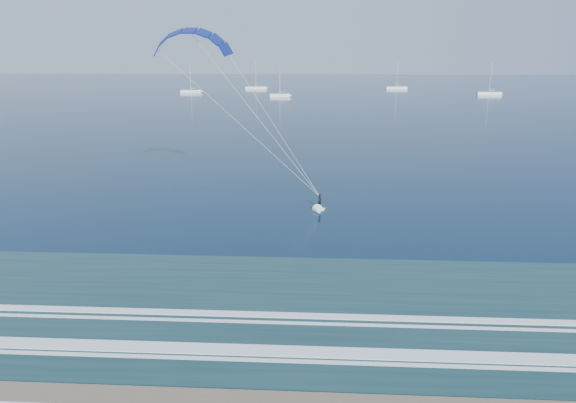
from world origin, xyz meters
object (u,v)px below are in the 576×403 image
at_px(sailboat_0, 191,91).
at_px(sailboat_4, 489,93).
at_px(sailboat_2, 280,95).
at_px(sailboat_1, 256,88).
at_px(sailboat_3, 397,88).
at_px(kitesurfer_rig, 256,116).

relative_size(sailboat_0, sailboat_4, 0.94).
bearing_deg(sailboat_2, sailboat_1, 107.16).
xyz_separation_m(sailboat_0, sailboat_3, (93.82, 31.41, 0.01)).
distance_m(sailboat_0, sailboat_1, 37.61).
bearing_deg(sailboat_2, sailboat_3, 44.82).
relative_size(sailboat_0, sailboat_1, 0.92).
relative_size(kitesurfer_rig, sailboat_4, 1.46).
distance_m(kitesurfer_rig, sailboat_3, 212.74).
relative_size(kitesurfer_rig, sailboat_1, 1.43).
height_order(sailboat_0, sailboat_2, sailboat_0).
height_order(sailboat_3, sailboat_4, sailboat_3).
bearing_deg(sailboat_2, sailboat_0, 152.10).
distance_m(sailboat_1, sailboat_4, 106.31).
relative_size(kitesurfer_rig, sailboat_3, 1.43).
bearing_deg(sailboat_2, kitesurfer_rig, -86.76).
xyz_separation_m(sailboat_1, sailboat_2, (15.20, -49.24, -0.01)).
xyz_separation_m(kitesurfer_rig, sailboat_2, (-8.77, 154.95, -9.15)).
relative_size(sailboat_0, sailboat_3, 0.93).
relative_size(sailboat_1, sailboat_2, 1.23).
bearing_deg(sailboat_0, sailboat_1, 47.54).
height_order(kitesurfer_rig, sailboat_3, kitesurfer_rig).
distance_m(kitesurfer_rig, sailboat_2, 155.46).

